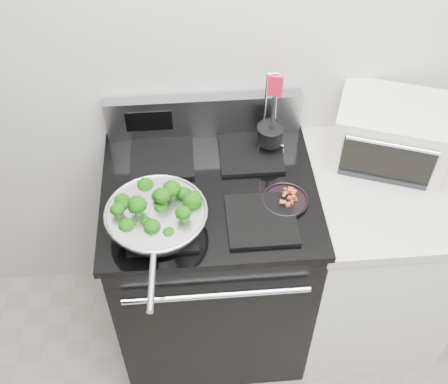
{
  "coord_description": "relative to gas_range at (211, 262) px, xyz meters",
  "views": [
    {
      "loc": [
        -0.36,
        0.01,
        2.44
      ],
      "look_at": [
        -0.25,
        1.36,
        0.98
      ],
      "focal_mm": 45.0,
      "sensor_mm": 36.0,
      "label": 1
    }
  ],
  "objects": [
    {
      "name": "counter",
      "position": [
        0.68,
        -0.0,
        -0.03
      ],
      "size": [
        0.62,
        0.68,
        0.92
      ],
      "color": "white",
      "rests_on": "floor"
    },
    {
      "name": "toaster_oven",
      "position": [
        0.7,
        0.15,
        0.55
      ],
      "size": [
        0.49,
        0.44,
        0.24
      ],
      "rotation": [
        0.0,
        0.0,
        -0.36
      ],
      "color": "silver",
      "rests_on": "counter"
    },
    {
      "name": "skillet",
      "position": [
        -0.19,
        -0.18,
        0.52
      ],
      "size": [
        0.35,
        0.55,
        0.07
      ],
      "rotation": [
        0.0,
        0.0,
        -0.05
      ],
      "color": "silver",
      "rests_on": "gas_range"
    },
    {
      "name": "gas_range",
      "position": [
        0.0,
        0.0,
        0.0
      ],
      "size": [
        0.79,
        0.69,
        1.13
      ],
      "color": "black",
      "rests_on": "floor"
    },
    {
      "name": "back_wall",
      "position": [
        0.3,
        0.34,
        0.86
      ],
      "size": [
        4.0,
        0.02,
        2.7
      ],
      "primitive_type": "cube",
      "color": "beige",
      "rests_on": "ground"
    },
    {
      "name": "bacon_plate",
      "position": [
        0.27,
        -0.09,
        0.48
      ],
      "size": [
        0.17,
        0.17,
        0.04
      ],
      "rotation": [
        0.0,
        0.0,
        0.31
      ],
      "color": "black",
      "rests_on": "gas_range"
    },
    {
      "name": "broccoli_pile",
      "position": [
        -0.19,
        -0.17,
        0.54
      ],
      "size": [
        0.27,
        0.27,
        0.09
      ],
      "primitive_type": null,
      "color": "black",
      "rests_on": "skillet"
    },
    {
      "name": "utensil_holder",
      "position": [
        0.24,
        0.18,
        0.53
      ],
      "size": [
        0.12,
        0.12,
        0.36
      ],
      "rotation": [
        0.0,
        0.0,
        -0.27
      ],
      "color": "silver",
      "rests_on": "gas_range"
    }
  ]
}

